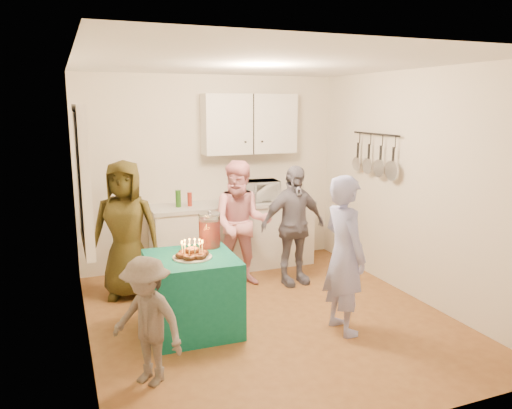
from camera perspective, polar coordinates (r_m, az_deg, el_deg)
name	(u,v)px	position (r m, az deg, el deg)	size (l,w,h in m)	color
floor	(268,317)	(5.42, 1.40, -12.70)	(4.00, 4.00, 0.00)	brown
ceiling	(269,63)	(4.97, 1.55, 15.87)	(4.00, 4.00, 0.00)	white
back_wall	(212,172)	(6.89, -5.08, 3.74)	(3.60, 3.60, 0.00)	silver
left_wall	(81,210)	(4.64, -19.42, -0.59)	(4.00, 4.00, 0.00)	silver
right_wall	(414,186)	(5.96, 17.60, 2.05)	(4.00, 4.00, 0.00)	silver
window_night	(81,177)	(4.90, -19.42, 2.97)	(0.04, 1.00, 1.20)	black
counter	(233,237)	(6.85, -2.62, -3.72)	(2.20, 0.58, 0.86)	white
countertop	(233,204)	(6.74, -2.65, 0.02)	(2.24, 0.62, 0.05)	beige
upper_cabinet	(249,124)	(6.86, -0.75, 9.19)	(1.30, 0.30, 0.80)	white
pot_rack	(373,154)	(6.43, 13.27, 5.62)	(0.12, 1.00, 0.60)	black
microwave	(260,191)	(6.85, 0.44, 1.61)	(0.50, 0.34, 0.28)	white
party_table	(192,294)	(5.03, -7.33, -10.06)	(0.85, 0.85, 0.76)	#0F6653
donut_cake	(192,249)	(4.84, -7.31, -5.05)	(0.38, 0.38, 0.18)	#381C0C
punch_jar	(210,231)	(5.17, -5.33, -3.03)	(0.22, 0.22, 0.34)	#B0170E
man_birthday	(344,255)	(4.92, 10.06, -5.68)	(0.57, 0.37, 1.56)	#9EA4E6
woman_back_left	(126,230)	(5.91, -14.67, -2.81)	(0.78, 0.51, 1.60)	brown
woman_back_center	(241,224)	(6.12, -1.69, -2.21)	(0.75, 0.59, 1.55)	pink
woman_back_right	(293,225)	(6.17, 4.26, -2.40)	(0.87, 0.36, 1.49)	black
child_near_left	(147,321)	(4.14, -12.33, -12.90)	(0.68, 0.39, 1.06)	#544A43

